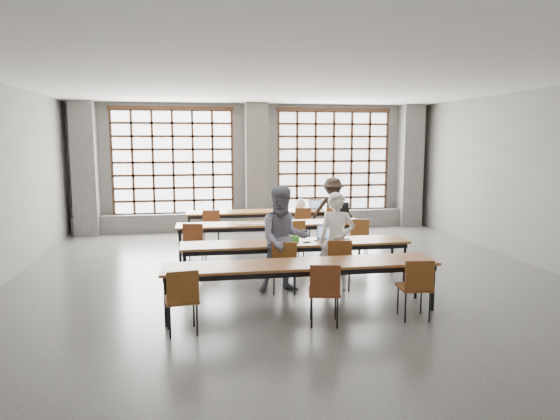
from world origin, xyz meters
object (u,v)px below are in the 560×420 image
(laptop_back, at_px, (317,206))
(red_pouch, at_px, (182,296))
(desk_row_a, at_px, (266,213))
(chair_near_mid, at_px, (324,288))
(green_box, at_px, (292,238))
(chair_mid_centre, at_px, (294,236))
(student_male, at_px, (337,241))
(mouse, at_px, (348,239))
(chair_mid_right, at_px, (359,234))
(chair_near_right, at_px, (416,283))
(chair_near_left, at_px, (182,295))
(chair_back_left, at_px, (211,224))
(plastic_bag, at_px, (300,204))
(laptop_front, at_px, (326,236))
(phone, at_px, (307,242))
(chair_mid_left, at_px, (194,240))
(student_back, at_px, (333,210))
(chair_back_right, at_px, (334,220))
(student_female, at_px, (284,239))
(backpack, at_px, (341,211))
(chair_front_right, at_px, (338,259))
(desk_row_b, at_px, (270,226))
(desk_row_c, at_px, (296,245))
(desk_row_d, at_px, (301,267))
(chair_front_left, at_px, (284,262))
(chair_back_mid, at_px, (302,221))

(laptop_back, height_order, red_pouch, laptop_back)
(desk_row_a, xyz_separation_m, chair_near_mid, (-0.07, -6.08, -0.13))
(desk_row_a, bearing_deg, green_box, -91.25)
(chair_mid_centre, distance_m, student_male, 1.99)
(green_box, bearing_deg, mouse, -5.71)
(chair_mid_right, bearing_deg, chair_near_right, -95.96)
(mouse, bearing_deg, chair_near_left, -143.41)
(chair_back_left, height_order, plastic_bag, plastic_bag)
(laptop_front, height_order, mouse, laptop_front)
(green_box, xyz_separation_m, phone, (0.23, -0.18, -0.04))
(chair_mid_left, height_order, student_male, student_male)
(mouse, xyz_separation_m, red_pouch, (-2.87, -2.05, -0.25))
(desk_row_a, relative_size, student_back, 2.53)
(laptop_front, relative_size, red_pouch, 2.28)
(red_pouch, bearing_deg, chair_mid_right, 44.54)
(chair_back_right, relative_size, student_female, 0.50)
(chair_mid_centre, relative_size, backpack, 2.20)
(chair_back_left, bearing_deg, phone, -65.57)
(chair_front_right, xyz_separation_m, mouse, (0.36, 0.61, 0.21))
(desk_row_b, xyz_separation_m, phone, (0.32, -2.17, 0.07))
(chair_near_left, bearing_deg, desk_row_c, 48.29)
(desk_row_d, relative_size, chair_near_left, 4.55)
(desk_row_a, relative_size, desk_row_c, 1.00)
(chair_near_mid, bearing_deg, red_pouch, 177.64)
(chair_front_left, distance_m, chair_near_right, 2.19)
(chair_near_mid, bearing_deg, desk_row_c, 89.03)
(chair_front_left, xyz_separation_m, plastic_bag, (1.25, 4.61, 0.34))
(desk_row_d, xyz_separation_m, chair_mid_right, (1.87, 2.96, -0.13))
(chair_front_left, relative_size, chair_near_right, 1.00)
(chair_back_right, xyz_separation_m, laptop_front, (-1.05, -3.20, 0.25))
(desk_row_b, relative_size, chair_mid_centre, 4.55)
(chair_back_mid, height_order, chair_mid_left, same)
(chair_back_left, distance_m, green_box, 3.49)
(chair_back_mid, bearing_deg, desk_row_c, -104.13)
(chair_front_right, height_order, plastic_bag, plastic_bag)
(chair_near_right, height_order, red_pouch, chair_near_right)
(chair_near_mid, relative_size, student_male, 0.54)
(chair_near_right, bearing_deg, chair_mid_right, 84.04)
(chair_mid_right, xyz_separation_m, laptop_front, (-1.07, -1.34, 0.25))
(desk_row_a, xyz_separation_m, student_male, (0.57, -4.43, 0.15))
(chair_back_right, bearing_deg, backpack, -97.84)
(chair_back_right, bearing_deg, student_male, -105.08)
(chair_front_left, bearing_deg, chair_near_left, -136.51)
(desk_row_b, height_order, student_male, student_male)
(phone, bearing_deg, mouse, 5.93)
(chair_mid_right, relative_size, chair_near_right, 1.00)
(laptop_front, xyz_separation_m, red_pouch, (-2.50, -2.17, -0.29))
(desk_row_c, bearing_deg, laptop_back, 71.18)
(desk_row_c, xyz_separation_m, laptop_front, (0.58, 0.10, 0.13))
(chair_near_right, height_order, laptop_back, laptop_back)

